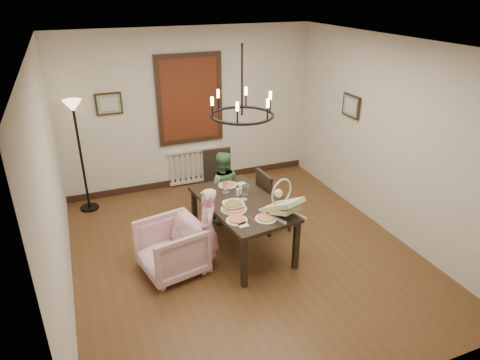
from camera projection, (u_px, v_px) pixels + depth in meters
room_shell at (234, 150)px, 5.70m from camera, size 4.51×5.00×2.81m
dining_table at (242, 207)px, 5.79m from camera, size 1.10×1.70×0.75m
chair_far at (221, 183)px, 6.84m from camera, size 0.47×0.47×1.04m
chair_right at (275, 200)px, 6.37m from camera, size 0.46×0.46×0.97m
armchair at (171, 248)px, 5.45m from camera, size 0.90×0.89×0.70m
elderly_woman at (208, 236)px, 5.48m from camera, size 0.29×0.38×0.94m
seated_man at (222, 194)px, 6.54m from camera, size 0.55×0.47×0.97m
baby_bouncer at (283, 204)px, 5.35m from camera, size 0.53×0.61×0.34m
salad_bowl at (233, 205)px, 5.58m from camera, size 0.34×0.34×0.08m
pizza_platter at (234, 208)px, 5.54m from camera, size 0.34×0.34×0.04m
drinking_glass at (247, 190)px, 5.94m from camera, size 0.07×0.07×0.14m
window_blinds at (190, 99)px, 7.37m from camera, size 1.00×0.03×1.40m
radiator at (193, 166)px, 7.92m from camera, size 0.92×0.12×0.62m
picture_back at (109, 104)px, 6.91m from camera, size 0.42×0.03×0.36m
picture_right at (351, 106)px, 6.79m from camera, size 0.03×0.42×0.36m
floor_lamp at (81, 158)px, 6.76m from camera, size 0.30×0.30×1.80m
chandelier at (242, 115)px, 5.25m from camera, size 0.80×0.80×0.04m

